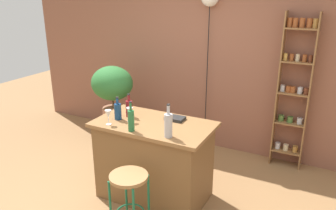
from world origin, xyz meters
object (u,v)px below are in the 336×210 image
Objects in this scene: spice_shelf at (294,90)px; bottle_sauce_amber at (168,125)px; potted_plant at (112,86)px; bar_stool at (129,189)px; bottle_soda_blue at (129,108)px; wine_glass_center at (108,114)px; plant_stool at (115,132)px; wine_glass_left at (130,112)px; bottle_wine_red at (118,111)px; cookbook at (175,118)px; bottle_spirits_clear at (131,120)px.

bottle_sauce_amber is at bearing -118.28° from spice_shelf.
potted_plant is at bearing 142.82° from bottle_sauce_amber.
spice_shelf is at bearing 61.02° from bar_stool.
bar_stool is 0.97m from bottle_soda_blue.
spice_shelf is 12.65× the size of wine_glass_center.
spice_shelf reaches higher than plant_stool.
plant_stool is 0.54× the size of potted_plant.
plant_stool is at bearing 134.25° from wine_glass_left.
wine_glass_left is (-1.50, -1.57, -0.04)m from spice_shelf.
wine_glass_left is (0.16, 0.00, 0.02)m from bottle_wine_red.
cookbook is (0.42, 0.28, -0.10)m from wine_glass_left.
plant_stool is 1.85m from bottle_spirits_clear.
bottle_soda_blue is (0.88, -0.87, 0.08)m from potted_plant.
cookbook is at bearing -129.73° from spice_shelf.
wine_glass_left is at bearing 121.04° from bar_stool.
wine_glass_center is at bearing 173.84° from bottle_spirits_clear.
bottle_sauce_amber is at bearing -72.19° from cookbook.
wine_glass_left is at bearing 126.50° from bottle_spirits_clear.
bottle_soda_blue is (-0.25, 0.34, -0.02)m from bottle_spirits_clear.
cookbook is at bearing 33.10° from wine_glass_left.
bottle_wine_red is 0.38m from bottle_spirits_clear.
bottle_soda_blue is (0.06, 0.13, 0.00)m from bottle_wine_red.
wine_glass_left is (-0.57, 0.17, -0.01)m from bottle_sauce_amber.
bottle_wine_red is at bearing -179.48° from wine_glass_left.
bottle_sauce_amber reaches higher than bottle_spirits_clear.
spice_shelf is at bearing 42.04° from bottle_soda_blue.
spice_shelf is 2.24m from bottle_spirits_clear.
plant_stool is (-1.30, 1.55, -0.26)m from bar_stool.
potted_plant reaches higher than bar_stool.
bottle_wine_red is 1.25× the size of cookbook.
bottle_sauce_amber is (1.54, -1.17, 0.10)m from potted_plant.
cookbook is (0.10, 0.82, 0.47)m from bar_stool.
bar_stool is 1.97× the size of bottle_spirits_clear.
bottle_spirits_clear is 1.18× the size of bottle_soda_blue.
bottle_spirits_clear reaches higher than bottle_wine_red.
bottle_sauce_amber is at bearing -12.93° from bottle_wine_red.
plant_stool is at bearing 152.70° from cookbook.
wine_glass_left reaches higher than cookbook.
potted_plant is (-1.30, 1.55, 0.48)m from bar_stool.
bottle_sauce_amber is (0.41, 0.04, 0.01)m from bottle_spirits_clear.
spice_shelf is 7.66× the size of bottle_soda_blue.
wine_glass_center is (-0.49, 0.37, 0.57)m from bar_stool.
plant_stool is at bearing 129.14° from bottle_wine_red.
cookbook is at bearing 83.40° from bar_stool.
bottle_sauce_amber reaches higher than plant_stool.
plant_stool is 2.68× the size of wine_glass_center.
plant_stool is 2.09× the size of cookbook.
potted_plant reaches higher than wine_glass_center.
bar_stool is 0.68m from bottle_spirits_clear.
wine_glass_center is at bearing -101.62° from bottle_soda_blue.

